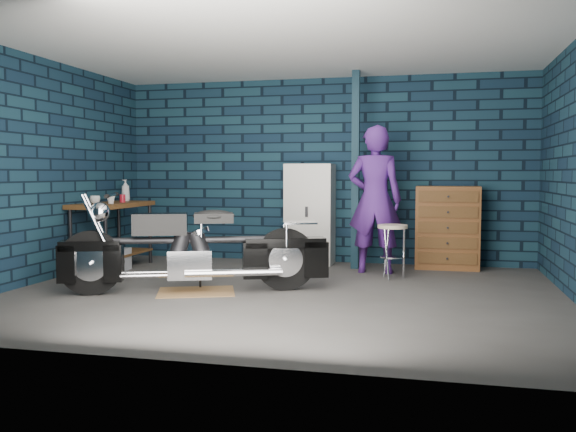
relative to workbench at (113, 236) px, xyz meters
name	(u,v)px	position (x,y,z in m)	size (l,w,h in m)	color
ground	(282,294)	(2.68, -1.15, -0.46)	(6.00, 6.00, 0.00)	#4A4745
room_walls	(293,122)	(2.68, -0.60, 1.45)	(6.02, 5.01, 2.71)	#0F2032
support_post	(355,170)	(3.23, 0.80, 0.90)	(0.10, 0.10, 2.70)	#102732
workbench	(113,236)	(0.00, 0.00, 0.00)	(0.60, 1.40, 0.91)	brown
drip_mat	(196,292)	(1.74, -1.30, -0.45)	(0.83, 0.62, 0.01)	olive
motorcycle	(196,243)	(1.74, -1.30, 0.09)	(2.49, 0.68, 1.10)	black
person	(375,200)	(3.53, 0.50, 0.51)	(0.71, 0.46, 1.93)	#4D207B
storage_bin	(110,259)	(0.02, -0.13, -0.31)	(0.48, 0.34, 0.30)	#919499
locker	(310,214)	(2.54, 1.08, 0.27)	(0.67, 0.48, 1.45)	beige
tool_chest	(447,228)	(4.47, 1.08, 0.11)	(0.85, 0.47, 1.13)	brown
shop_stool	(392,252)	(3.79, 0.10, -0.12)	(0.37, 0.37, 0.67)	beige
cup_a	(95,200)	(-0.09, -0.29, 0.51)	(0.13, 0.13, 0.11)	beige
cup_b	(111,200)	(0.13, -0.27, 0.50)	(0.11, 0.11, 0.10)	beige
mug_red	(122,198)	(0.10, 0.10, 0.51)	(0.08, 0.08, 0.11)	maroon
bottle	(125,190)	(-0.07, 0.50, 0.61)	(0.12, 0.12, 0.31)	#919499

